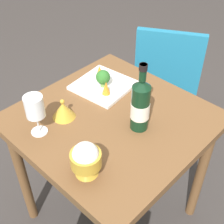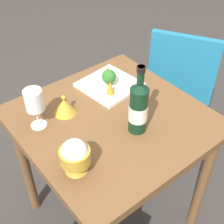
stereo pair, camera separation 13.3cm
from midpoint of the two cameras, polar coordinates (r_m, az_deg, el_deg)
The scene contains 11 objects.
ground_plane at distance 1.93m, azimuth -2.07°, elevation -18.02°, with size 8.00×8.00×0.00m, color #383330.
dining_table at distance 1.42m, azimuth -2.68°, elevation -4.31°, with size 0.77×0.77×0.75m.
chair_by_wall at distance 2.05m, azimuth 8.24°, elevation 7.04°, with size 0.55×0.55×0.85m.
wine_bottle at distance 1.23m, azimuth 2.13°, elevation 1.19°, with size 0.08×0.08×0.30m.
wine_glass at distance 1.25m, azimuth -16.93°, elevation 0.64°, with size 0.08×0.08×0.18m.
rice_bowl at distance 1.09m, azimuth -8.31°, elevation -8.65°, with size 0.11×0.11×0.14m.
rice_bowl_lid at distance 1.35m, azimuth -11.66°, elevation 0.26°, with size 0.10×0.10×0.09m.
serving_plate at distance 1.52m, azimuth -4.12°, elevation 4.79°, with size 0.28×0.28×0.02m.
broccoli_floret at distance 1.47m, azimuth -4.25°, elevation 6.21°, with size 0.07×0.07×0.09m.
carrot_garnish_left at distance 1.56m, azimuth -4.75°, elevation 7.44°, with size 0.04×0.04×0.06m.
carrot_garnish_right at distance 1.43m, azimuth -3.73°, elevation 4.30°, with size 0.04×0.04×0.06m.
Camera 1 is at (0.70, -0.73, 1.64)m, focal length 50.14 mm.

